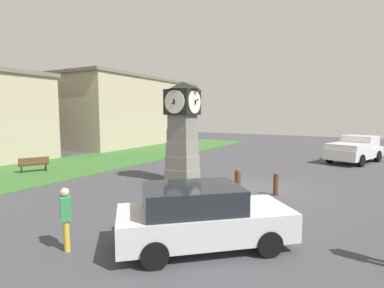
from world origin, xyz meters
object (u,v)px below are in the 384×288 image
object	(u,v)px
bollard_near_tower	(276,184)
pickup_truck	(355,149)
clock_tower	(182,131)
pedestrian_crossing_lot	(66,215)
car_silver_hatch	(201,216)
bollard_mid_row	(238,180)
bench	(34,163)

from	to	relation	value
bollard_near_tower	pickup_truck	size ratio (longest dim) A/B	0.18
bollard_near_tower	pickup_truck	bearing A→B (deg)	-11.69
clock_tower	bollard_near_tower	bearing A→B (deg)	-90.36
clock_tower	bollard_near_tower	xyz separation A→B (m)	(-0.03, -4.69, -2.10)
pedestrian_crossing_lot	car_silver_hatch	bearing A→B (deg)	-55.59
bollard_near_tower	bollard_mid_row	xyz separation A→B (m)	(-0.12, 1.67, 0.01)
car_silver_hatch	pickup_truck	xyz separation A→B (m)	(17.35, -2.68, 0.12)
bollard_near_tower	bollard_mid_row	size ratio (longest dim) A/B	0.98
car_silver_hatch	pedestrian_crossing_lot	size ratio (longest dim) A/B	2.81
car_silver_hatch	pedestrian_crossing_lot	world-z (taller)	car_silver_hatch
pedestrian_crossing_lot	clock_tower	bearing A→B (deg)	11.36
bollard_mid_row	pedestrian_crossing_lot	bearing A→B (deg)	169.31
clock_tower	car_silver_hatch	size ratio (longest dim) A/B	1.11
bollard_mid_row	pedestrian_crossing_lot	distance (m)	7.84
clock_tower	pedestrian_crossing_lot	distance (m)	8.17
car_silver_hatch	bollard_near_tower	bearing A→B (deg)	-3.00
car_silver_hatch	pedestrian_crossing_lot	distance (m)	3.41
clock_tower	car_silver_hatch	xyz separation A→B (m)	(-5.91, -4.39, -1.79)
pickup_truck	bench	world-z (taller)	pickup_truck
car_silver_hatch	pedestrian_crossing_lot	xyz separation A→B (m)	(-1.93, 2.81, 0.10)
bench	clock_tower	bearing A→B (deg)	-74.83
pedestrian_crossing_lot	pickup_truck	bearing A→B (deg)	-15.90
bollard_near_tower	bollard_mid_row	bearing A→B (deg)	93.96
car_silver_hatch	pedestrian_crossing_lot	bearing A→B (deg)	124.41
bollard_mid_row	car_silver_hatch	world-z (taller)	car_silver_hatch
pickup_truck	bollard_mid_row	bearing A→B (deg)	160.77
bollard_mid_row	pedestrian_crossing_lot	xyz separation A→B (m)	(-7.69, 1.45, 0.40)
car_silver_hatch	pickup_truck	distance (m)	17.56
car_silver_hatch	bench	xyz separation A→B (m)	(3.51, 13.22, -0.29)
bollard_mid_row	car_silver_hatch	bearing A→B (deg)	-166.73
clock_tower	pickup_truck	distance (m)	13.55
bollard_near_tower	bench	bearing A→B (deg)	99.92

